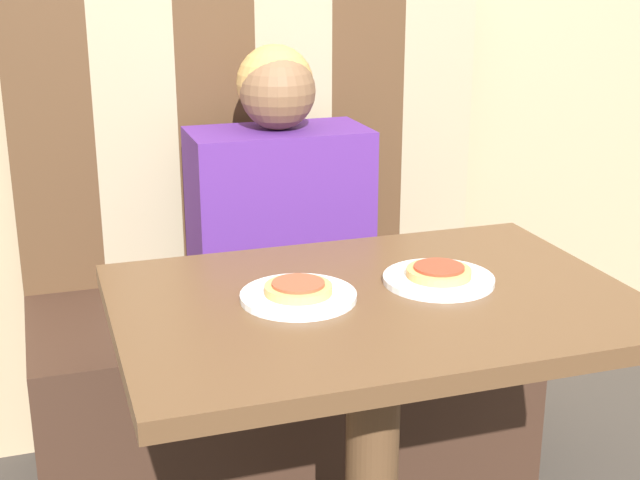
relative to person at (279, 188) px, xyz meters
The scene contains 8 objects.
booth_seat 0.53m from the person, 90.00° to the right, with size 1.21×0.55×0.50m.
booth_backrest 0.25m from the person, 90.00° to the left, with size 1.21×0.07×0.75m.
dining_table 0.65m from the person, 90.00° to the right, with size 0.91×0.64×0.74m.
person is the anchor object (origin of this frame).
plate_left 0.62m from the person, 102.51° to the right, with size 0.20×0.20×0.01m.
plate_right 0.62m from the person, 77.49° to the right, with size 0.20×0.20×0.01m.
pizza_left 0.62m from the person, 102.51° to the right, with size 0.12×0.12×0.02m.
pizza_right 0.62m from the person, 77.49° to the right, with size 0.12×0.12×0.02m.
Camera 1 is at (-0.55, -1.36, 1.31)m, focal length 50.00 mm.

